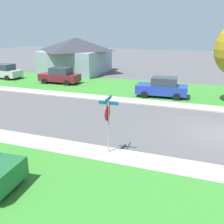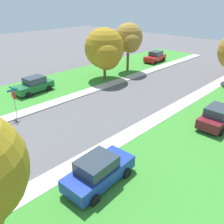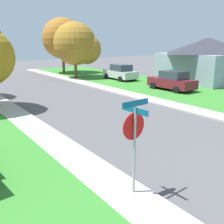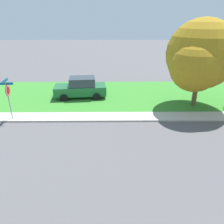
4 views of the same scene
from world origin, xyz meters
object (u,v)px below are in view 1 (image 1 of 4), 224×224
car_blue_behind_trees (162,87)px  car_maroon_near_corner (60,76)px  house_right_setback (76,55)px  stop_sign_far_corner (108,116)px  car_silver_kerbside_mid (4,72)px

car_blue_behind_trees → car_maroon_near_corner: bearing=79.9°
house_right_setback → stop_sign_far_corner: bearing=-148.9°
car_blue_behind_trees → house_right_setback: house_right_setback is taller
stop_sign_far_corner → car_silver_kerbside_mid: size_ratio=0.64×
stop_sign_far_corner → car_maroon_near_corner: (13.36, 10.66, -1.01)m
stop_sign_far_corner → car_blue_behind_trees: (11.36, -0.62, -1.01)m
car_blue_behind_trees → house_right_setback: (9.17, 13.00, 1.50)m
stop_sign_far_corner → house_right_setback: (20.53, 12.39, 0.49)m
car_silver_kerbside_mid → car_blue_behind_trees: bearing=-96.6°
car_maroon_near_corner → stop_sign_far_corner: bearing=-141.4°
stop_sign_far_corner → house_right_setback: size_ratio=0.30×
car_blue_behind_trees → car_maroon_near_corner: 11.45m
car_silver_kerbside_mid → stop_sign_far_corner: bearing=-126.4°
stop_sign_far_corner → car_silver_kerbside_mid: 22.87m
car_silver_kerbside_mid → house_right_setback: bearing=-40.7°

